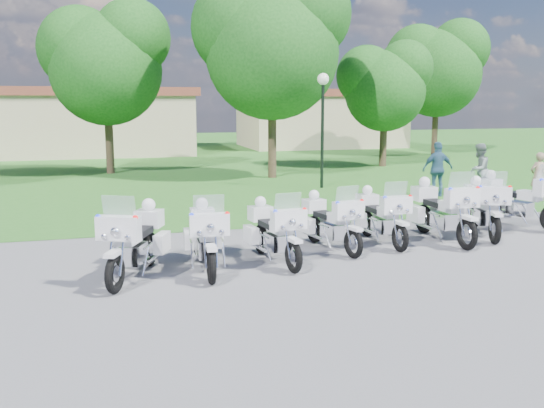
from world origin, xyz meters
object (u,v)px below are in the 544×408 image
object	(u,v)px
bystander_a	(538,176)
motorcycle_5	(441,210)
motorcycle_0	(136,240)
bystander_b	(479,170)
motorcycle_4	(380,215)
bystander_c	(438,169)
motorcycle_7	(516,199)
motorcycle_1	(206,236)
motorcycle_2	(274,231)
motorcycle_3	(330,221)
lamp_post	(323,102)
motorcycle_6	(483,207)

from	to	relation	value
bystander_a	motorcycle_5	bearing A→B (deg)	31.80
motorcycle_0	bystander_b	xyz separation A→B (m)	(12.15, 6.93, 0.21)
motorcycle_0	bystander_a	xyz separation A→B (m)	(13.50, 5.56, 0.10)
motorcycle_4	bystander_c	bearing A→B (deg)	-131.95
motorcycle_7	bystander_b	world-z (taller)	bystander_b
motorcycle_1	motorcycle_0	bearing A→B (deg)	9.26
motorcycle_7	motorcycle_2	bearing A→B (deg)	-5.75
motorcycle_5	motorcycle_3	bearing A→B (deg)	1.98
motorcycle_2	motorcycle_5	distance (m)	4.49
motorcycle_0	motorcycle_1	bearing A→B (deg)	-151.26
motorcycle_2	bystander_a	distance (m)	11.88
motorcycle_0	motorcycle_3	distance (m)	4.46
motorcycle_5	bystander_a	size ratio (longest dim) A/B	1.62
motorcycle_1	lamp_post	world-z (taller)	lamp_post
motorcycle_2	motorcycle_3	xyz separation A→B (m)	(1.51, 0.70, -0.01)
motorcycle_5	lamp_post	distance (m)	9.40
motorcycle_2	bystander_b	xyz separation A→B (m)	(9.33, 6.56, 0.27)
motorcycle_3	motorcycle_2	bearing A→B (deg)	13.72
motorcycle_5	motorcycle_7	world-z (taller)	same
bystander_a	bystander_c	world-z (taller)	bystander_c
motorcycle_3	bystander_a	size ratio (longest dim) A/B	1.40
motorcycle_6	bystander_c	bearing A→B (deg)	-91.21
bystander_a	lamp_post	bearing A→B (deg)	-41.16
bystander_b	bystander_c	distance (m)	1.49
motorcycle_1	bystander_c	distance (m)	11.69
motorcycle_1	bystander_a	size ratio (longest dim) A/B	1.50
motorcycle_2	motorcycle_5	world-z (taller)	motorcycle_5
motorcycle_7	lamp_post	world-z (taller)	lamp_post
motorcycle_1	bystander_b	size ratio (longest dim) A/B	1.31
motorcycle_1	motorcycle_5	size ratio (longest dim) A/B	0.93
motorcycle_3	motorcycle_6	bearing A→B (deg)	173.98
motorcycle_6	bystander_c	distance (m)	6.13
motorcycle_5	bystander_b	bearing A→B (deg)	-131.51
bystander_b	motorcycle_3	bearing A→B (deg)	4.48
motorcycle_0	motorcycle_2	bearing A→B (deg)	-149.18
motorcycle_2	bystander_a	world-z (taller)	bystander_a
bystander_a	bystander_b	world-z (taller)	bystander_b
motorcycle_4	bystander_b	bearing A→B (deg)	-140.61
motorcycle_7	bystander_b	bearing A→B (deg)	-133.26
motorcycle_4	motorcycle_3	bearing A→B (deg)	9.16
motorcycle_6	bystander_b	xyz separation A→B (m)	(3.60, 5.49, 0.21)
motorcycle_4	motorcycle_5	xyz separation A→B (m)	(1.53, -0.12, 0.08)
motorcycle_5	bystander_a	world-z (taller)	motorcycle_5
bystander_a	bystander_b	xyz separation A→B (m)	(-1.35, 1.36, 0.11)
motorcycle_0	motorcycle_5	distance (m)	7.33
motorcycle_4	bystander_c	world-z (taller)	bystander_c
motorcycle_6	motorcycle_3	bearing A→B (deg)	24.15
lamp_post	bystander_a	size ratio (longest dim) A/B	2.69
motorcycle_1	lamp_post	distance (m)	12.13
motorcycle_0	motorcycle_7	bearing A→B (deg)	-144.69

